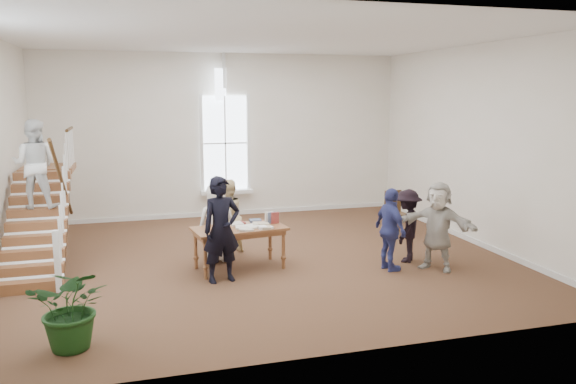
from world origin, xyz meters
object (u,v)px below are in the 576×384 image
object	(u,v)px
police_officer	(222,230)
person_yellow	(227,217)
woman_cluster_c	(437,226)
library_table	(241,231)
floor_plant	(73,307)
woman_cluster_b	(407,226)
side_chair	(395,210)
elderly_woman	(217,223)
woman_cluster_a	(390,230)

from	to	relation	value
police_officer	person_yellow	bearing A→B (deg)	64.83
person_yellow	woman_cluster_c	world-z (taller)	woman_cluster_c
person_yellow	library_table	bearing A→B (deg)	58.05
woman_cluster_c	police_officer	bearing A→B (deg)	-137.43
woman_cluster_c	floor_plant	distance (m)	6.76
woman_cluster_b	side_chair	size ratio (longest dim) A/B	1.42
elderly_woman	side_chair	bearing A→B (deg)	-175.86
side_chair	person_yellow	bearing A→B (deg)	-175.08
library_table	woman_cluster_a	xyz separation A→B (m)	(2.77, -0.89, 0.06)
woman_cluster_a	elderly_woman	bearing A→B (deg)	58.01
library_table	side_chair	bearing A→B (deg)	14.70
woman_cluster_c	floor_plant	size ratio (longest dim) A/B	1.48
person_yellow	side_chair	world-z (taller)	person_yellow
police_officer	floor_plant	distance (m)	3.26
woman_cluster_b	floor_plant	xyz separation A→B (m)	(-6.22, -2.42, -0.16)
police_officer	elderly_woman	world-z (taller)	police_officer
woman_cluster_b	woman_cluster_c	xyz separation A→B (m)	(0.30, -0.65, 0.12)
library_table	woman_cluster_a	size ratio (longest dim) A/B	1.16
police_officer	side_chair	xyz separation A→B (m)	(4.69, 2.43, -0.38)
woman_cluster_a	woman_cluster_c	world-z (taller)	woman_cluster_c
library_table	side_chair	world-z (taller)	side_chair
library_table	woman_cluster_c	distance (m)	3.83
person_yellow	woman_cluster_c	distance (m)	4.34
floor_plant	elderly_woman	bearing A→B (deg)	54.52
elderly_woman	woman_cluster_b	bearing A→B (deg)	154.16
woman_cluster_b	side_chair	world-z (taller)	woman_cluster_b
library_table	elderly_woman	world-z (taller)	elderly_woman
library_table	woman_cluster_b	distance (m)	3.40
person_yellow	side_chair	bearing A→B (deg)	153.26
person_yellow	floor_plant	xyz separation A→B (m)	(-2.77, -3.96, -0.22)
police_officer	person_yellow	world-z (taller)	police_officer
elderly_woman	woman_cluster_c	bearing A→B (deg)	147.01
library_table	police_officer	xyz separation A→B (m)	(-0.47, -0.64, 0.22)
woman_cluster_b	floor_plant	bearing A→B (deg)	-30.18
library_table	floor_plant	xyz separation A→B (m)	(-2.84, -2.86, -0.17)
person_yellow	woman_cluster_a	bearing A→B (deg)	109.26
police_officer	side_chair	size ratio (longest dim) A/B	1.85
person_yellow	side_chair	xyz separation A→B (m)	(4.29, 0.68, -0.22)
police_officer	side_chair	distance (m)	5.29
woman_cluster_a	side_chair	distance (m)	3.04
woman_cluster_b	woman_cluster_a	bearing A→B (deg)	-14.59
woman_cluster_c	woman_cluster_a	bearing A→B (deg)	-143.89
person_yellow	woman_cluster_c	bearing A→B (deg)	113.91
library_table	woman_cluster_a	bearing A→B (deg)	-26.00
library_table	woman_cluster_b	world-z (taller)	woman_cluster_b
floor_plant	person_yellow	bearing A→B (deg)	55.06
library_table	police_officer	distance (m)	0.83
elderly_woman	woman_cluster_a	distance (m)	3.48
woman_cluster_b	side_chair	distance (m)	2.38
police_officer	floor_plant	world-z (taller)	police_officer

